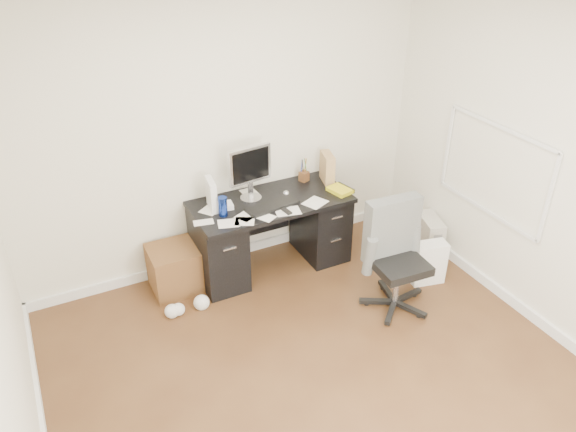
% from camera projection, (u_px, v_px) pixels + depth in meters
% --- Properties ---
extents(ground, '(4.00, 4.00, 0.00)m').
position_uv_depth(ground, '(329.00, 388.00, 4.28)').
color(ground, '#442816').
rests_on(ground, ground).
extents(room_shell, '(4.02, 4.02, 2.71)m').
position_uv_depth(room_shell, '(341.00, 193.00, 3.48)').
color(room_shell, silver).
rests_on(room_shell, ground).
extents(desk, '(1.50, 0.70, 0.75)m').
position_uv_depth(desk, '(271.00, 232.00, 5.47)').
color(desk, black).
rests_on(desk, ground).
extents(loose_papers, '(1.10, 0.60, 0.00)m').
position_uv_depth(loose_papers, '(253.00, 207.00, 5.17)').
color(loose_papers, silver).
rests_on(loose_papers, desk).
extents(lcd_monitor, '(0.46, 0.30, 0.54)m').
position_uv_depth(lcd_monitor, '(250.00, 173.00, 5.17)').
color(lcd_monitor, silver).
rests_on(lcd_monitor, desk).
extents(keyboard, '(0.52, 0.24, 0.03)m').
position_uv_depth(keyboard, '(272.00, 206.00, 5.17)').
color(keyboard, black).
rests_on(keyboard, desk).
extents(computer_mouse, '(0.07, 0.07, 0.06)m').
position_uv_depth(computer_mouse, '(286.00, 194.00, 5.34)').
color(computer_mouse, silver).
rests_on(computer_mouse, desk).
extents(travel_mug, '(0.10, 0.10, 0.18)m').
position_uv_depth(travel_mug, '(223.00, 206.00, 5.00)').
color(travel_mug, navy).
rests_on(travel_mug, desk).
extents(white_binder, '(0.15, 0.26, 0.28)m').
position_uv_depth(white_binder, '(211.00, 194.00, 5.09)').
color(white_binder, silver).
rests_on(white_binder, desk).
extents(magazine_file, '(0.18, 0.27, 0.29)m').
position_uv_depth(magazine_file, '(327.00, 168.00, 5.57)').
color(magazine_file, tan).
rests_on(magazine_file, desk).
extents(pen_cup, '(0.13, 0.13, 0.24)m').
position_uv_depth(pen_cup, '(304.00, 170.00, 5.58)').
color(pen_cup, '#523617').
rests_on(pen_cup, desk).
extents(yellow_book, '(0.22, 0.26, 0.04)m').
position_uv_depth(yellow_book, '(340.00, 190.00, 5.43)').
color(yellow_book, yellow).
rests_on(yellow_book, desk).
extents(paper_remote, '(0.26, 0.23, 0.02)m').
position_uv_depth(paper_remote, '(288.00, 210.00, 5.10)').
color(paper_remote, silver).
rests_on(paper_remote, desk).
extents(office_chair, '(0.61, 0.61, 1.02)m').
position_uv_depth(office_chair, '(400.00, 259.00, 4.87)').
color(office_chair, '#565956').
rests_on(office_chair, ground).
extents(pc_tower, '(0.29, 0.43, 0.40)m').
position_uv_depth(pc_tower, '(429.00, 235.00, 5.79)').
color(pc_tower, '#B9B5A7').
rests_on(pc_tower, ground).
extents(shopping_bag, '(0.36, 0.29, 0.43)m').
position_uv_depth(shopping_bag, '(428.00, 263.00, 5.34)').
color(shopping_bag, white).
rests_on(shopping_bag, ground).
extents(wicker_basket, '(0.44, 0.44, 0.44)m').
position_uv_depth(wicker_basket, '(174.00, 269.00, 5.24)').
color(wicker_basket, '#4B2E16').
rests_on(wicker_basket, ground).
extents(desk_printer, '(0.37, 0.34, 0.18)m').
position_uv_depth(desk_printer, '(219.00, 265.00, 5.53)').
color(desk_printer, slate).
rests_on(desk_printer, ground).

